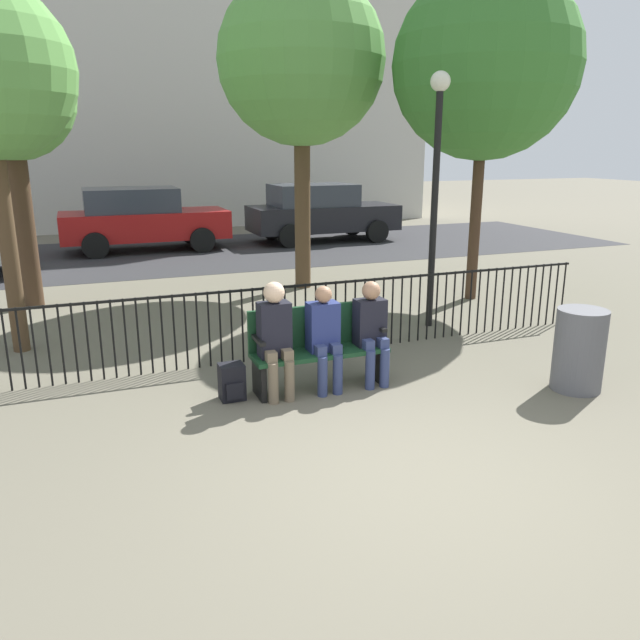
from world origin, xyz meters
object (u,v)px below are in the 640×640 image
object	(u,v)px
tree_0	(486,65)
trash_bin	(579,350)
park_bench	(317,345)
parked_car_2	(141,218)
seated_person_0	(276,333)
tree_2	(9,99)
tree_1	(301,61)
parked_car_0	(320,212)
seated_person_1	(324,333)
seated_person_2	(372,327)
backpack	(232,382)
lamp_post	(436,163)

from	to	relation	value
tree_0	trash_bin	bearing A→B (deg)	-109.16
park_bench	parked_car_2	distance (m)	10.69
seated_person_0	tree_2	distance (m)	6.54
park_bench	tree_1	size ratio (longest dim) A/B	0.27
park_bench	tree_1	bearing A→B (deg)	72.01
seated_person_0	tree_1	size ratio (longest dim) A/B	0.23
parked_car_0	tree_2	bearing A→B (deg)	-144.10
seated_person_1	tree_2	distance (m)	6.82
seated_person_1	seated_person_2	distance (m)	0.57
seated_person_0	tree_1	distance (m)	6.49
seated_person_0	tree_0	world-z (taller)	tree_0
seated_person_1	backpack	bearing A→B (deg)	174.72
backpack	parked_car_2	world-z (taller)	parked_car_2
backpack	trash_bin	bearing A→B (deg)	-16.84
tree_2	lamp_post	bearing A→B (deg)	-31.85
tree_0	parked_car_2	size ratio (longest dim) A/B	1.30
backpack	tree_0	xyz separation A→B (m)	(5.10, 3.02, 3.72)
park_bench	backpack	size ratio (longest dim) A/B	3.85
tree_2	park_bench	bearing A→B (deg)	-58.67
parked_car_2	parked_car_0	bearing A→B (deg)	-1.15
park_bench	seated_person_2	distance (m)	0.64
lamp_post	seated_person_1	bearing A→B (deg)	-143.06
backpack	parked_car_0	size ratio (longest dim) A/B	0.09
backpack	tree_2	bearing A→B (deg)	112.57
seated_person_1	backpack	size ratio (longest dim) A/B	2.97
seated_person_2	seated_person_1	bearing A→B (deg)	-179.96
seated_person_0	tree_2	xyz separation A→B (m)	(-2.66, 5.36, 2.65)
seated_person_2	tree_1	bearing A→B (deg)	78.80
tree_2	parked_car_2	world-z (taller)	tree_2
seated_person_0	trash_bin	world-z (taller)	seated_person_0
lamp_post	parked_car_0	size ratio (longest dim) A/B	0.87
lamp_post	tree_0	bearing A→B (deg)	38.14
tree_1	lamp_post	distance (m)	3.78
tree_2	parked_car_2	size ratio (longest dim) A/B	1.06
parked_car_0	trash_bin	bearing A→B (deg)	-97.24
park_bench	parked_car_0	size ratio (longest dim) A/B	0.36
seated_person_1	tree_0	size ratio (longest dim) A/B	0.22
lamp_post	backpack	bearing A→B (deg)	-153.34
seated_person_0	seated_person_2	distance (m)	1.13
seated_person_0	lamp_post	world-z (taller)	lamp_post
seated_person_0	tree_0	bearing A→B (deg)	33.89
parked_car_0	trash_bin	size ratio (longest dim) A/B	4.55
tree_1	seated_person_2	bearing A→B (deg)	-101.20
park_bench	lamp_post	size ratio (longest dim) A/B	0.42
parked_car_2	seated_person_1	bearing A→B (deg)	-85.60
park_bench	trash_bin	xyz separation A→B (m)	(2.67, -1.14, -0.03)
backpack	tree_1	world-z (taller)	tree_1
seated_person_2	tree_2	distance (m)	7.10
seated_person_2	tree_1	world-z (taller)	tree_1
tree_0	seated_person_0	bearing A→B (deg)	-146.11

